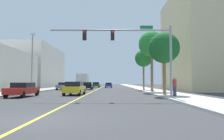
{
  "coord_description": "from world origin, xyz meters",
  "views": [
    {
      "loc": [
        2.97,
        -8.61,
        1.46
      ],
      "look_at": [
        2.98,
        18.64,
        2.96
      ],
      "focal_mm": 35.11,
      "sensor_mm": 36.0,
      "label": 1
    }
  ],
  "objects_px": {
    "car_red": "(23,89)",
    "car_green": "(96,85)",
    "palm_mid": "(152,45)",
    "street_lamp": "(32,59)",
    "car_gray": "(64,86)",
    "car_black": "(88,86)",
    "car_blue": "(109,85)",
    "palm_near": "(164,48)",
    "pedestrian": "(175,87)",
    "car_yellow": "(75,88)",
    "delivery_truck": "(83,81)",
    "traffic_signal_mast": "(133,44)",
    "palm_far": "(143,59)"
  },
  "relations": [
    {
      "from": "car_red",
      "to": "car_green",
      "type": "xyz_separation_m",
      "value": [
        4.5,
        38.2,
        -0.01
      ]
    },
    {
      "from": "car_green",
      "to": "palm_mid",
      "type": "bearing_deg",
      "value": -68.63
    },
    {
      "from": "street_lamp",
      "to": "car_gray",
      "type": "bearing_deg",
      "value": 80.66
    },
    {
      "from": "car_black",
      "to": "car_blue",
      "type": "xyz_separation_m",
      "value": [
        3.84,
        13.7,
        -0.06
      ]
    },
    {
      "from": "car_gray",
      "to": "palm_near",
      "type": "bearing_deg",
      "value": 130.25
    },
    {
      "from": "car_gray",
      "to": "car_blue",
      "type": "bearing_deg",
      "value": -117.54
    },
    {
      "from": "street_lamp",
      "to": "pedestrian",
      "type": "xyz_separation_m",
      "value": [
        16.87,
        -9.62,
        -3.56
      ]
    },
    {
      "from": "palm_mid",
      "to": "car_yellow",
      "type": "xyz_separation_m",
      "value": [
        -9.84,
        -6.16,
        -6.0
      ]
    },
    {
      "from": "car_green",
      "to": "delivery_truck",
      "type": "distance_m",
      "value": 7.86
    },
    {
      "from": "palm_mid",
      "to": "palm_near",
      "type": "bearing_deg",
      "value": -91.02
    },
    {
      "from": "palm_near",
      "to": "palm_mid",
      "type": "height_order",
      "value": "palm_mid"
    },
    {
      "from": "car_gray",
      "to": "car_blue",
      "type": "xyz_separation_m",
      "value": [
        8.29,
        14.74,
        -0.04
      ]
    },
    {
      "from": "delivery_truck",
      "to": "car_red",
      "type": "bearing_deg",
      "value": -95.4
    },
    {
      "from": "palm_near",
      "to": "car_red",
      "type": "xyz_separation_m",
      "value": [
        -14.31,
        -1.29,
        -4.3
      ]
    },
    {
      "from": "car_red",
      "to": "pedestrian",
      "type": "relative_size",
      "value": 2.6
    },
    {
      "from": "palm_mid",
      "to": "car_blue",
      "type": "distance_m",
      "value": 26.88
    },
    {
      "from": "palm_near",
      "to": "delivery_truck",
      "type": "relative_size",
      "value": 0.73
    },
    {
      "from": "traffic_signal_mast",
      "to": "car_red",
      "type": "distance_m",
      "value": 11.75
    },
    {
      "from": "street_lamp",
      "to": "car_red",
      "type": "distance_m",
      "value": 9.48
    },
    {
      "from": "palm_near",
      "to": "street_lamp",
      "type": "bearing_deg",
      "value": 156.8
    },
    {
      "from": "street_lamp",
      "to": "car_red",
      "type": "bearing_deg",
      "value": -75.14
    },
    {
      "from": "traffic_signal_mast",
      "to": "car_blue",
      "type": "bearing_deg",
      "value": 94.02
    },
    {
      "from": "car_green",
      "to": "car_blue",
      "type": "bearing_deg",
      "value": -44.64
    },
    {
      "from": "palm_far",
      "to": "pedestrian",
      "type": "bearing_deg",
      "value": -89.25
    },
    {
      "from": "delivery_truck",
      "to": "palm_far",
      "type": "bearing_deg",
      "value": -49.81
    },
    {
      "from": "palm_near",
      "to": "palm_far",
      "type": "height_order",
      "value": "palm_far"
    },
    {
      "from": "palm_mid",
      "to": "car_red",
      "type": "relative_size",
      "value": 1.85
    },
    {
      "from": "palm_mid",
      "to": "car_blue",
      "type": "xyz_separation_m",
      "value": [
        -6.51,
        25.35,
        -6.1
      ]
    },
    {
      "from": "palm_near",
      "to": "car_black",
      "type": "bearing_deg",
      "value": 117.63
    },
    {
      "from": "pedestrian",
      "to": "palm_mid",
      "type": "bearing_deg",
      "value": 32.77
    },
    {
      "from": "car_black",
      "to": "traffic_signal_mast",
      "type": "bearing_deg",
      "value": -75.52
    },
    {
      "from": "car_gray",
      "to": "delivery_truck",
      "type": "bearing_deg",
      "value": -99.37
    },
    {
      "from": "traffic_signal_mast",
      "to": "palm_near",
      "type": "bearing_deg",
      "value": 50.37
    },
    {
      "from": "street_lamp",
      "to": "pedestrian",
      "type": "height_order",
      "value": "street_lamp"
    },
    {
      "from": "traffic_signal_mast",
      "to": "car_green",
      "type": "bearing_deg",
      "value": 98.37
    },
    {
      "from": "car_yellow",
      "to": "car_gray",
      "type": "relative_size",
      "value": 0.93
    },
    {
      "from": "car_red",
      "to": "car_blue",
      "type": "xyz_separation_m",
      "value": [
        7.94,
        34.49,
        -0.06
      ]
    },
    {
      "from": "palm_mid",
      "to": "palm_far",
      "type": "relative_size",
      "value": 1.21
    },
    {
      "from": "car_red",
      "to": "pedestrian",
      "type": "xyz_separation_m",
      "value": [
        14.65,
        -1.24,
        0.3
      ]
    },
    {
      "from": "traffic_signal_mast",
      "to": "palm_mid",
      "type": "distance_m",
      "value": 13.1
    },
    {
      "from": "street_lamp",
      "to": "car_blue",
      "type": "bearing_deg",
      "value": 68.74
    },
    {
      "from": "palm_mid",
      "to": "palm_far",
      "type": "bearing_deg",
      "value": 90.26
    },
    {
      "from": "car_red",
      "to": "delivery_truck",
      "type": "xyz_separation_m",
      "value": [
        1.85,
        30.87,
        1.01
      ]
    },
    {
      "from": "traffic_signal_mast",
      "to": "pedestrian",
      "type": "relative_size",
      "value": 5.81
    },
    {
      "from": "car_green",
      "to": "car_blue",
      "type": "xyz_separation_m",
      "value": [
        3.44,
        -3.71,
        -0.04
      ]
    },
    {
      "from": "palm_mid",
      "to": "car_blue",
      "type": "bearing_deg",
      "value": 104.4
    },
    {
      "from": "car_black",
      "to": "car_green",
      "type": "bearing_deg",
      "value": 88.05
    },
    {
      "from": "pedestrian",
      "to": "car_blue",
      "type": "bearing_deg",
      "value": 42.28
    },
    {
      "from": "traffic_signal_mast",
      "to": "street_lamp",
      "type": "distance_m",
      "value": 17.27
    },
    {
      "from": "palm_far",
      "to": "car_black",
      "type": "bearing_deg",
      "value": 159.8
    }
  ]
}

